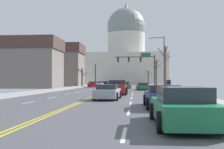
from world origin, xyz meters
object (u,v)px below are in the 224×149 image
Objects in this scene: pickup_truck_near_03 at (117,88)px; sedan_near_04 at (108,92)px; sedan_near_01 at (143,86)px; sedan_near_02 at (119,87)px; sedan_oncoming_02 at (106,83)px; signal_gantry at (140,62)px; sedan_near_00 at (125,85)px; street_lamp_right at (162,58)px; pedestrian_01 at (170,84)px; sedan_near_06 at (182,107)px; sedan_oncoming_00 at (93,84)px; pedestrian_00 at (168,84)px; sedan_near_05 at (162,97)px; sedan_oncoming_01 at (99,84)px.

pickup_truck_near_03 is 1.18× the size of sedan_near_04.
sedan_near_01 is 1.03× the size of sedan_near_04.
sedan_near_02 is 46.31m from sedan_oncoming_02.
signal_gantry is 1.77× the size of sedan_near_04.
sedan_near_00 is (-2.86, -3.59, -4.45)m from signal_gantry.
pedestrian_01 is (0.21, -7.18, -3.85)m from street_lamp_right.
sedan_near_00 is at bearing 94.95° from sedan_near_06.
sedan_near_00 and sedan_oncoming_00 have the same top height.
pedestrian_00 is (6.55, 15.35, 0.44)m from sedan_near_04.
street_lamp_right is 42.91m from sedan_oncoming_02.
sedan_oncoming_00 is (-7.14, 28.55, -0.10)m from pickup_truck_near_03.
pickup_truck_near_03 is at bearing 104.26° from sedan_near_05.
sedan_near_01 is 2.86× the size of pedestrian_01.
sedan_near_01 is 13.60m from pickup_truck_near_03.
sedan_oncoming_00 is at bearing 156.55° from signal_gantry.
pedestrian_01 reaches higher than pickup_truck_near_03.
sedan_near_00 is 33.05m from sedan_oncoming_02.
pedestrian_01 is (6.53, -1.99, 0.43)m from sedan_near_02.
sedan_oncoming_02 is (0.19, 13.20, 0.01)m from sedan_oncoming_01.
sedan_near_06 reaches higher than sedan_near_04.
sedan_near_01 is (-2.87, 0.99, -4.35)m from street_lamp_right.
sedan_oncoming_02 is at bearing 102.52° from sedan_near_00.
pedestrian_01 is at bearing 63.00° from sedan_near_04.
pedestrian_01 reaches higher than sedan_oncoming_01.
pedestrian_00 reaches higher than sedan_oncoming_02.
sedan_oncoming_00 is (-6.86, 21.50, -0.02)m from sedan_near_02.
sedan_near_00 is 0.96× the size of sedan_oncoming_01.
sedan_near_04 is (-0.25, -7.68, -0.11)m from pickup_truck_near_03.
sedan_near_00 is 0.81× the size of pickup_truck_near_03.
signal_gantry is 24.74m from pickup_truck_near_03.
sedan_oncoming_02 is at bearing 97.66° from pickup_truck_near_03.
sedan_oncoming_01 is at bearing 100.34° from sedan_near_06.
sedan_near_01 is at bearing 119.44° from pedestrian_00.
sedan_near_02 is at bearing -81.52° from sedan_oncoming_02.
sedan_near_05 is at bearing -78.57° from sedan_oncoming_01.
street_lamp_right is at bearing -54.44° from sedan_near_00.
sedan_near_04 is 60.93m from sedan_oncoming_02.
signal_gantry is 17.33m from pedestrian_00.
sedan_near_06 is 2.84× the size of pedestrian_00.
sedan_oncoming_01 is at bearing 111.60° from sedan_near_01.
pickup_truck_near_03 is at bearing -96.88° from signal_gantry.
sedan_near_00 is 1.00× the size of sedan_oncoming_00.
pedestrian_01 is (3.33, -19.13, -3.98)m from signal_gantry.
sedan_oncoming_02 is at bearing 89.17° from sedan_oncoming_01.
sedan_near_06 reaches higher than sedan_oncoming_02.
street_lamp_right is 30.79m from sedan_oncoming_01.
sedan_near_04 is 1.01× the size of sedan_oncoming_01.
pedestrian_00 reaches higher than sedan_oncoming_01.
street_lamp_right is 5.03× the size of pedestrian_00.
pedestrian_00 reaches higher than sedan_near_00.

